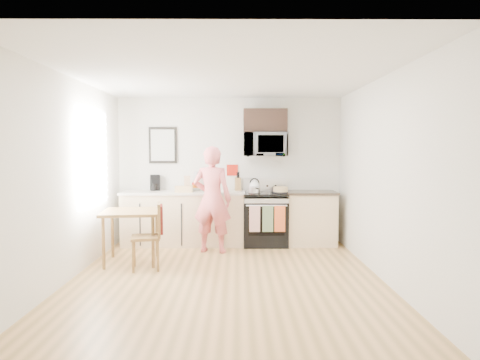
{
  "coord_description": "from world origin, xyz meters",
  "views": [
    {
      "loc": [
        0.15,
        -5.44,
        1.66
      ],
      "look_at": [
        0.18,
        1.0,
        1.21
      ],
      "focal_mm": 32.0,
      "sensor_mm": 36.0,
      "label": 1
    }
  ],
  "objects_px": {
    "dining_table": "(131,217)",
    "cake": "(280,190)",
    "chair": "(155,227)",
    "person": "(212,199)",
    "microwave": "(265,145)",
    "range": "(265,220)"
  },
  "relations": [
    {
      "from": "microwave",
      "to": "chair",
      "type": "relative_size",
      "value": 0.82
    },
    {
      "from": "person",
      "to": "range",
      "type": "bearing_deg",
      "value": -137.88
    },
    {
      "from": "microwave",
      "to": "chair",
      "type": "height_order",
      "value": "microwave"
    },
    {
      "from": "person",
      "to": "dining_table",
      "type": "relative_size",
      "value": 2.1
    },
    {
      "from": "range",
      "to": "chair",
      "type": "xyz_separation_m",
      "value": [
        -1.64,
        -1.51,
        0.16
      ]
    },
    {
      "from": "person",
      "to": "cake",
      "type": "relative_size",
      "value": 5.59
    },
    {
      "from": "person",
      "to": "cake",
      "type": "bearing_deg",
      "value": -146.36
    },
    {
      "from": "dining_table",
      "to": "cake",
      "type": "xyz_separation_m",
      "value": [
        2.31,
        1.11,
        0.29
      ]
    },
    {
      "from": "range",
      "to": "cake",
      "type": "relative_size",
      "value": 3.75
    },
    {
      "from": "range",
      "to": "person",
      "type": "height_order",
      "value": "person"
    },
    {
      "from": "microwave",
      "to": "cake",
      "type": "distance_m",
      "value": 0.84
    },
    {
      "from": "microwave",
      "to": "dining_table",
      "type": "relative_size",
      "value": 0.92
    },
    {
      "from": "range",
      "to": "person",
      "type": "xyz_separation_m",
      "value": [
        -0.9,
        -0.53,
        0.43
      ]
    },
    {
      "from": "range",
      "to": "microwave",
      "type": "relative_size",
      "value": 1.53
    },
    {
      "from": "dining_table",
      "to": "cake",
      "type": "height_order",
      "value": "cake"
    },
    {
      "from": "dining_table",
      "to": "chair",
      "type": "bearing_deg",
      "value": -39.2
    },
    {
      "from": "microwave",
      "to": "cake",
      "type": "height_order",
      "value": "microwave"
    },
    {
      "from": "chair",
      "to": "cake",
      "type": "xyz_separation_m",
      "value": [
        1.9,
        1.44,
        0.38
      ]
    },
    {
      "from": "range",
      "to": "microwave",
      "type": "bearing_deg",
      "value": 90.06
    },
    {
      "from": "microwave",
      "to": "person",
      "type": "distance_m",
      "value": 1.42
    },
    {
      "from": "microwave",
      "to": "dining_table",
      "type": "bearing_deg",
      "value": -148.17
    },
    {
      "from": "range",
      "to": "cake",
      "type": "height_order",
      "value": "range"
    }
  ]
}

